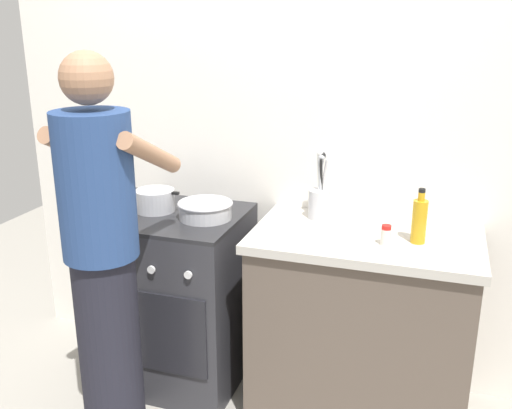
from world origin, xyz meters
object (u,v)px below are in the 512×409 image
object	(u,v)px
stove_range	(183,298)
mixing_bowl	(205,209)
utensil_crock	(319,198)
pot	(155,200)
person	(103,264)
oil_bottle	(419,220)
spice_bottle	(386,235)

from	to	relation	value
stove_range	mixing_bowl	xyz separation A→B (m)	(0.14, -0.01, 0.50)
utensil_crock	pot	bearing A→B (deg)	-169.93
pot	person	bearing A→B (deg)	-83.61
utensil_crock	oil_bottle	bearing A→B (deg)	-20.94
mixing_bowl	person	distance (m)	0.60
utensil_crock	spice_bottle	world-z (taller)	utensil_crock
utensil_crock	person	distance (m)	1.03
mixing_bowl	spice_bottle	bearing A→B (deg)	-5.46
person	mixing_bowl	bearing A→B (deg)	68.64
pot	person	xyz separation A→B (m)	(0.06, -0.58, -0.09)
mixing_bowl	person	world-z (taller)	person
pot	person	world-z (taller)	person
pot	utensil_crock	bearing A→B (deg)	10.07
stove_range	person	distance (m)	0.70
stove_range	person	size ratio (longest dim) A/B	0.53
pot	person	size ratio (longest dim) A/B	0.15
utensil_crock	person	world-z (taller)	person
pot	spice_bottle	distance (m)	1.14
mixing_bowl	oil_bottle	distance (m)	0.98
pot	stove_range	bearing A→B (deg)	-7.26
stove_range	mixing_bowl	distance (m)	0.51
pot	person	distance (m)	0.59
stove_range	utensil_crock	world-z (taller)	utensil_crock
spice_bottle	oil_bottle	xyz separation A→B (m)	(0.13, 0.07, 0.06)
person	stove_range	bearing A→B (deg)	82.34
utensil_crock	oil_bottle	size ratio (longest dim) A/B	1.40
spice_bottle	oil_bottle	size ratio (longest dim) A/B	0.37
spice_bottle	oil_bottle	distance (m)	0.16
pot	oil_bottle	world-z (taller)	oil_bottle
utensil_crock	spice_bottle	xyz separation A→B (m)	(0.34, -0.25, -0.06)
spice_bottle	person	bearing A→B (deg)	-156.31
stove_range	spice_bottle	xyz separation A→B (m)	(0.99, -0.09, 0.49)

